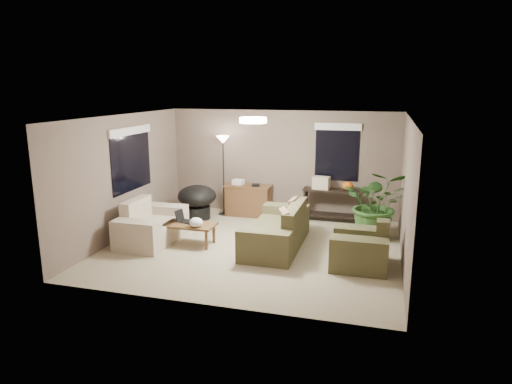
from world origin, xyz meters
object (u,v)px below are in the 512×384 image
(armchair, at_px, (361,250))
(coffee_table, at_px, (190,227))
(papasan_chair, at_px, (197,199))
(cat_scratching_post, at_px, (373,230))
(desk, at_px, (248,200))
(houseplant, at_px, (376,211))
(main_sofa, at_px, (278,232))
(loveseat, at_px, (151,227))
(console_table, at_px, (331,203))
(floor_lamp, at_px, (223,149))

(armchair, relative_size, coffee_table, 1.00)
(papasan_chair, xyz_separation_m, cat_scratching_post, (4.03, -0.50, -0.25))
(desk, xyz_separation_m, houseplant, (2.99, -0.88, 0.18))
(papasan_chair, relative_size, houseplant, 0.83)
(desk, height_order, cat_scratching_post, desk)
(main_sofa, xyz_separation_m, coffee_table, (-1.70, -0.35, 0.06))
(loveseat, xyz_separation_m, console_table, (3.33, 2.40, 0.14))
(desk, bearing_deg, main_sofa, -58.59)
(console_table, xyz_separation_m, cat_scratching_post, (0.98, -1.16, -0.22))
(coffee_table, height_order, console_table, console_table)
(coffee_table, bearing_deg, armchair, -4.04)
(papasan_chair, bearing_deg, floor_lamp, 48.53)
(console_table, bearing_deg, cat_scratching_post, -49.89)
(coffee_table, distance_m, desk, 2.36)
(armchair, distance_m, coffee_table, 3.30)
(papasan_chair, relative_size, floor_lamp, 0.63)
(loveseat, height_order, console_table, loveseat)
(papasan_chair, distance_m, floor_lamp, 1.34)
(main_sofa, bearing_deg, coffee_table, -168.18)
(desk, distance_m, console_table, 1.98)
(console_table, xyz_separation_m, papasan_chair, (-3.05, -0.66, 0.03))
(coffee_table, distance_m, cat_scratching_post, 3.67)
(desk, bearing_deg, console_table, 1.90)
(desk, height_order, houseplant, houseplant)
(loveseat, bearing_deg, desk, 59.99)
(main_sofa, distance_m, papasan_chair, 2.64)
(main_sofa, xyz_separation_m, console_table, (0.79, 2.01, 0.14))
(coffee_table, height_order, desk, desk)
(main_sofa, relative_size, floor_lamp, 1.15)
(desk, relative_size, cat_scratching_post, 2.20)
(loveseat, distance_m, floor_lamp, 2.73)
(loveseat, distance_m, cat_scratching_post, 4.48)
(armchair, xyz_separation_m, desk, (-2.78, 2.53, 0.08))
(main_sofa, height_order, console_table, main_sofa)
(papasan_chair, bearing_deg, desk, 28.93)
(coffee_table, relative_size, desk, 0.91)
(console_table, relative_size, cat_scratching_post, 2.60)
(main_sofa, height_order, houseplant, houseplant)
(armchair, xyz_separation_m, houseplant, (0.21, 1.66, 0.26))
(coffee_table, bearing_deg, main_sofa, 11.82)
(loveseat, bearing_deg, main_sofa, 8.69)
(main_sofa, relative_size, console_table, 1.69)
(cat_scratching_post, bearing_deg, main_sofa, -154.22)
(cat_scratching_post, bearing_deg, loveseat, -163.92)
(main_sofa, height_order, loveseat, same)
(coffee_table, distance_m, console_table, 3.43)
(houseplant, bearing_deg, loveseat, -161.43)
(desk, xyz_separation_m, papasan_chair, (-1.07, -0.59, 0.09))
(coffee_table, bearing_deg, console_table, 43.61)
(houseplant, xyz_separation_m, cat_scratching_post, (-0.04, -0.22, -0.34))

